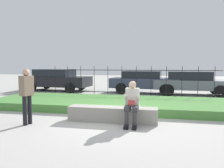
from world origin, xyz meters
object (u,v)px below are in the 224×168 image
at_px(stone_bench, 113,115).
at_px(car_parked_center, 144,81).
at_px(person_seated_reader, 132,102).
at_px(person_passerby, 27,92).
at_px(car_parked_left, 57,79).
at_px(car_parked_right, 192,82).

relative_size(stone_bench, car_parked_center, 0.63).
distance_m(stone_bench, car_parked_center, 7.12).
xyz_separation_m(stone_bench, person_seated_reader, (0.62, -0.28, 0.48)).
bearing_deg(stone_bench, person_passerby, -160.61).
relative_size(stone_bench, car_parked_left, 0.59).
xyz_separation_m(stone_bench, person_passerby, (-2.32, -0.82, 0.74)).
xyz_separation_m(stone_bench, car_parked_left, (-5.32, 7.21, 0.56)).
bearing_deg(car_parked_right, stone_bench, -111.50).
bearing_deg(stone_bench, car_parked_center, 85.91).
relative_size(car_parked_left, person_passerby, 2.83).
height_order(stone_bench, car_parked_center, car_parked_center).
distance_m(person_seated_reader, car_parked_left, 9.56).
height_order(person_seated_reader, person_passerby, person_passerby).
distance_m(stone_bench, person_passerby, 2.56).
xyz_separation_m(stone_bench, car_parked_right, (3.23, 6.82, 0.53)).
bearing_deg(car_parked_left, car_parked_center, 2.53).
distance_m(car_parked_right, person_passerby, 9.44).
bearing_deg(person_passerby, car_parked_left, -146.72).
distance_m(car_parked_left, car_parked_center, 5.83).
distance_m(car_parked_left, car_parked_right, 8.56).
bearing_deg(person_seated_reader, car_parked_left, 128.38).
height_order(car_parked_left, car_parked_right, car_parked_left).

